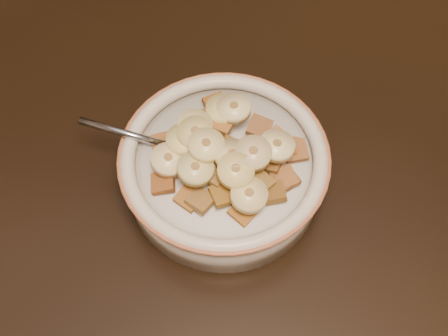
{
  "coord_description": "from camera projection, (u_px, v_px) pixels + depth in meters",
  "views": [
    {
      "loc": [
        0.11,
        -0.08,
        1.22
      ],
      "look_at": [
        0.14,
        0.18,
        0.78
      ],
      "focal_mm": 45.0,
      "sensor_mm": 36.0,
      "label": 1
    }
  ],
  "objects": [
    {
      "name": "cereal_square_10",
      "position": [
        277.0,
        140.0,
        0.5
      ],
      "size": [
        0.03,
        0.03,
        0.01
      ],
      "primitive_type": "cube",
      "rotation": [
        -0.14,
        -0.15,
        2.33
      ],
      "color": "brown",
      "rests_on": "milk"
    },
    {
      "name": "cereal_square_4",
      "position": [
        277.0,
        144.0,
        0.5
      ],
      "size": [
        0.02,
        0.02,
        0.01
      ],
      "primitive_type": "cube",
      "rotation": [
        -0.11,
        0.15,
        0.21
      ],
      "color": "brown",
      "rests_on": "milk"
    },
    {
      "name": "cereal_square_15",
      "position": [
        214.0,
        173.0,
        0.48
      ],
      "size": [
        0.03,
        0.03,
        0.01
      ],
      "primitive_type": "cube",
      "rotation": [
        0.15,
        0.04,
        0.92
      ],
      "color": "olive",
      "rests_on": "milk"
    },
    {
      "name": "cereal_square_1",
      "position": [
        243.0,
        211.0,
        0.47
      ],
      "size": [
        0.03,
        0.03,
        0.01
      ],
      "primitive_type": "cube",
      "rotation": [
        0.18,
        -0.11,
        0.75
      ],
      "color": "brown",
      "rests_on": "milk"
    },
    {
      "name": "banana_slice_8",
      "position": [
        253.0,
        153.0,
        0.47
      ],
      "size": [
        0.04,
        0.04,
        0.01
      ],
      "primitive_type": "cylinder",
      "rotation": [
        -0.05,
        -0.06,
        2.41
      ],
      "color": "beige",
      "rests_on": "milk"
    },
    {
      "name": "cereal_bowl",
      "position": [
        224.0,
        173.0,
        0.52
      ],
      "size": [
        0.18,
        0.18,
        0.04
      ],
      "primitive_type": "cylinder",
      "color": "beige",
      "rests_on": "table"
    },
    {
      "name": "cereal_square_20",
      "position": [
        163.0,
        182.0,
        0.48
      ],
      "size": [
        0.02,
        0.02,
        0.01
      ],
      "primitive_type": "cube",
      "rotation": [
        -0.24,
        0.01,
        1.57
      ],
      "color": "brown",
      "rests_on": "milk"
    },
    {
      "name": "banana_slice_7",
      "position": [
        234.0,
        108.0,
        0.5
      ],
      "size": [
        0.03,
        0.03,
        0.01
      ],
      "primitive_type": "cylinder",
      "rotation": [
        -0.07,
        0.06,
        1.66
      ],
      "color": "beige",
      "rests_on": "milk"
    },
    {
      "name": "cereal_square_21",
      "position": [
        289.0,
        146.0,
        0.5
      ],
      "size": [
        0.03,
        0.03,
        0.01
      ],
      "primitive_type": "cube",
      "rotation": [
        -0.12,
        0.15,
        1.14
      ],
      "color": "#9C5119",
      "rests_on": "milk"
    },
    {
      "name": "cereal_square_3",
      "position": [
        189.0,
        197.0,
        0.48
      ],
      "size": [
        0.03,
        0.03,
        0.01
      ],
      "primitive_type": "cube",
      "rotation": [
        0.07,
        -0.11,
        0.84
      ],
      "color": "#955419",
      "rests_on": "milk"
    },
    {
      "name": "cereal_square_11",
      "position": [
        209.0,
        122.0,
        0.51
      ],
      "size": [
        0.03,
        0.03,
        0.01
      ],
      "primitive_type": "cube",
      "rotation": [
        -0.11,
        0.11,
        1.12
      ],
      "color": "brown",
      "rests_on": "milk"
    },
    {
      "name": "banana_slice_5",
      "position": [
        249.0,
        195.0,
        0.46
      ],
      "size": [
        0.04,
        0.04,
        0.01
      ],
      "primitive_type": "cylinder",
      "rotation": [
        0.04,
        -0.09,
        2.04
      ],
      "color": "beige",
      "rests_on": "milk"
    },
    {
      "name": "banana_slice_6",
      "position": [
        195.0,
        126.0,
        0.49
      ],
      "size": [
        0.04,
        0.04,
        0.02
      ],
      "primitive_type": "cylinder",
      "rotation": [
        0.13,
        0.1,
        0.26
      ],
      "color": "beige",
      "rests_on": "milk"
    },
    {
      "name": "cereal_square_22",
      "position": [
        285.0,
        179.0,
        0.49
      ],
      "size": [
        0.03,
        0.03,
        0.01
      ],
      "primitive_type": "cube",
      "rotation": [
        -0.09,
        0.01,
        2.03
      ],
      "color": "brown",
      "rests_on": "milk"
    },
    {
      "name": "banana_slice_0",
      "position": [
        233.0,
        156.0,
        0.47
      ],
      "size": [
        0.04,
        0.04,
        0.01
      ],
      "primitive_type": "cylinder",
      "rotation": [
        0.08,
        0.1,
        1.93
      ],
      "color": "beige",
      "rests_on": "milk"
    },
    {
      "name": "cereal_square_2",
      "position": [
        260.0,
        127.0,
        0.51
      ],
      "size": [
        0.03,
        0.03,
        0.01
      ],
      "primitive_type": "cube",
      "rotation": [
        0.17,
        -0.12,
        1.1
      ],
      "color": "brown",
      "rests_on": "milk"
    },
    {
      "name": "cereal_square_0",
      "position": [
        274.0,
        193.0,
        0.48
      ],
      "size": [
        0.02,
        0.02,
        0.01
      ],
      "primitive_type": "cube",
      "rotation": [
        -0.23,
        -0.16,
        0.05
      ],
      "color": "brown",
      "rests_on": "milk"
    },
    {
      "name": "cereal_square_8",
      "position": [
        284.0,
        179.0,
        0.48
      ],
      "size": [
        0.03,
        0.02,
        0.01
      ],
      "primitive_type": "cube",
      "rotation": [
        -0.14,
        0.03,
        1.84
      ],
      "color": "brown",
      "rests_on": "milk"
    },
    {
      "name": "chair",
      "position": [
        51.0,
        112.0,
        0.94
      ],
      "size": [
        0.53,
        0.53,
        0.93
      ],
      "primitive_type": "cube",
      "rotation": [
        0.0,
        0.0,
        0.35
      ],
      "color": "black",
      "rests_on": "floor"
    },
    {
      "name": "cereal_square_24",
      "position": [
        216.0,
        104.0,
        0.52
      ],
      "size": [
        0.03,
        0.03,
        0.01
      ],
      "primitive_type": "cube",
      "rotation": [
        0.19,
        0.08,
        0.38
      ],
      "color": "brown",
      "rests_on": "milk"
    },
    {
      "name": "cereal_square_19",
      "position": [
        231.0,
        150.0,
        0.48
      ],
      "size": [
        0.03,
        0.03,
        0.01
      ],
      "primitive_type": "cube",
      "rotation": [
        -0.23,
        0.16,
        2.47
      ],
      "color": "brown",
      "rests_on": "milk"
    },
    {
      "name": "banana_slice_2",
      "position": [
        236.0,
        171.0,
        0.46
      ],
      "size": [
        0.04,
        0.04,
        0.02
      ],
      "primitive_type": "cylinder",
      "rotation": [
        0.12,
        -0.12,
        1.22
      ],
      "color": "#D5C56D",
      "rests_on": "milk"
    },
    {
      "name": "banana_slice_9",
      "position": [
        223.0,
        110.0,
        0.51
      ],
      "size": [
        0.04,
        0.04,
        0.01
      ],
      "primitive_type": "cylinder",
      "rotation": [
        -0.02,
        0.03,
        2.15
      ],
      "color": "#D7CC7D",
      "rests_on": "milk"
    },
    {
      "name": "cereal_square_9",
      "position": [
        223.0,
        194.0,
        0.47
      ],
      "size": [
        0.03,
        0.03,
        0.01
      ],
      "primitive_type": "cube",
      "rotation": [
        0.07,
        0.03,
        1.86
      ],
      "color": "brown",
      "rests_on": "milk"
    },
    {
      "name": "cereal_square_6",
      "position": [
        201.0,
        200.0,
        0.47
      ],
      "size": [
        0.03,
        0.03,
        0.01
      ],
      "primitive_type": "cube",
      "rotation": [
        -0.06,
        0.16,
        0.83
      ],
      "color": "olive",
      "rests_on": "milk"
    },
    {
      "name": "cereal_square_7",
      "position": [
        202.0,
        120.0,
        0.51
      ],
      "size": [
        0.02,
        0.02,
        0.01
      ],
      "primitive_type": "cube",
      "rotation": [
        -0.14,
        -0.1,
        1.52
      ],
      "color": "#966125",
      "rests_on": "milk"
    },
    {
      "name": "cereal_square_5",
      "position": [
        181.0,
        149.0,
        0.49
      ],
      "size": [
        0.03,
        0.03,
        0.01
      ],
      "primitive_type": "cube",
      "rotation": [
        -0.19,
        -0.01,
        2.26
      ],
      "color": "#9A6732",
      "rests_on": "milk"
    },
    {
      "name": "cereal_square_13",
      "position": [
        194.0,
        160.0,
        0.48
      ],
      "size": [
        0.03,
        0.03,
        0.01
      ],
      "primitive_type": "cube",
      "rotation": [
        0.15,
        0.05,
        2.36
      ],
      "color": "brown",
      "rests_on": "milk"
    },
    {
      "name": "cereal_square_17",
      "position": [
        163.0,
        143.0,
        0.51
      ],
      "size": [
        0.02,
        0.02,
        0.01
      ],
      "primitive_type": "cube",
      "rotation": [
        -0.09,
        -0.1,
        0.14
      ],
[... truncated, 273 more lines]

